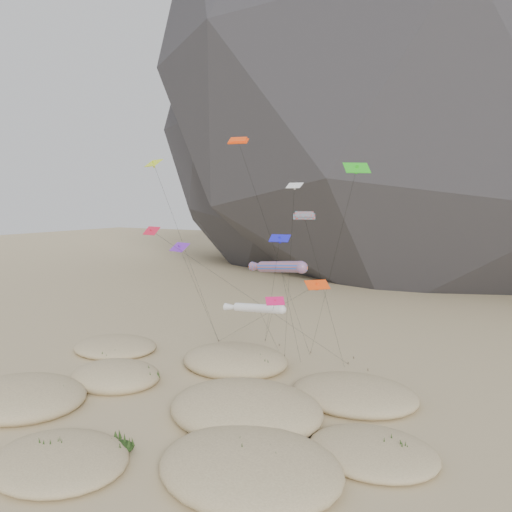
% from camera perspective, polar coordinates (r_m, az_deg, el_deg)
% --- Properties ---
extents(ground, '(500.00, 500.00, 0.00)m').
position_cam_1_polar(ground, '(49.85, -8.23, -18.23)').
color(ground, '#CCB789').
rests_on(ground, ground).
extents(rock_headland, '(226.37, 148.64, 177.50)m').
position_cam_1_polar(rock_headland, '(164.63, 21.85, 24.35)').
color(rock_headland, black).
rests_on(rock_headland, ground).
extents(dunes, '(50.64, 37.59, 3.88)m').
position_cam_1_polar(dunes, '(52.87, -6.75, -15.91)').
color(dunes, '#CCB789').
rests_on(dunes, ground).
extents(dune_grass, '(43.40, 28.97, 1.49)m').
position_cam_1_polar(dune_grass, '(51.67, -5.79, -16.27)').
color(dune_grass, black).
rests_on(dune_grass, ground).
extents(kite_stakes, '(23.03, 5.51, 0.30)m').
position_cam_1_polar(kite_stakes, '(69.27, 5.13, -10.91)').
color(kite_stakes, '#3F2D1E').
rests_on(kite_stakes, ground).
extents(rainbow_tube_kite, '(8.71, 10.21, 14.40)m').
position_cam_1_polar(rainbow_tube_kite, '(55.26, 2.61, -1.24)').
color(rainbow_tube_kite, '#FF5F1A').
rests_on(rainbow_tube_kite, ground).
extents(white_tube_kite, '(8.64, 16.49, 10.25)m').
position_cam_1_polar(white_tube_kite, '(52.38, -0.05, -5.98)').
color(white_tube_kite, silver).
rests_on(white_tube_kite, ground).
extents(orange_parafoil, '(7.25, 9.43, 28.22)m').
position_cam_1_polar(orange_parafoil, '(60.75, -1.91, 12.66)').
color(orange_parafoil, '#F6400C').
rests_on(orange_parafoil, ground).
extents(multi_parafoil, '(3.45, 9.16, 19.51)m').
position_cam_1_polar(multi_parafoil, '(54.50, 5.59, 4.40)').
color(multi_parafoil, red).
rests_on(multi_parafoil, ground).
extents(delta_kites, '(25.73, 24.27, 25.25)m').
position_cam_1_polar(delta_kites, '(52.89, -1.14, 2.93)').
color(delta_kites, red).
rests_on(delta_kites, ground).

